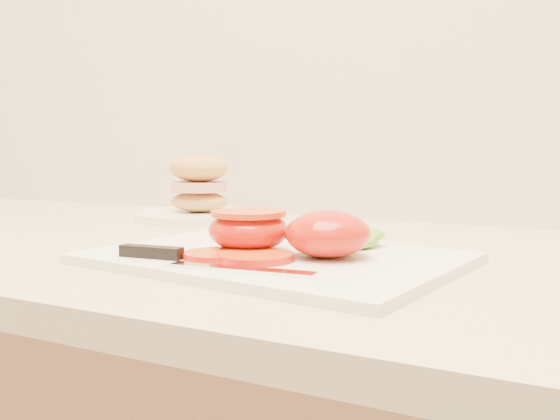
% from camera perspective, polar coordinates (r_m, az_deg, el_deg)
% --- Properties ---
extents(cutting_board, '(0.40, 0.31, 0.01)m').
position_cam_1_polar(cutting_board, '(0.66, -0.41, -4.41)').
color(cutting_board, white).
rests_on(cutting_board, counter).
extents(tomato_half_dome, '(0.09, 0.09, 0.05)m').
position_cam_1_polar(tomato_half_dome, '(0.63, 4.40, -2.18)').
color(tomato_half_dome, red).
rests_on(tomato_half_dome, cutting_board).
extents(tomato_half_cut, '(0.09, 0.09, 0.04)m').
position_cam_1_polar(tomato_half_cut, '(0.67, -2.88, -1.73)').
color(tomato_half_cut, red).
rests_on(tomato_half_cut, cutting_board).
extents(tomato_slice_0, '(0.07, 0.07, 0.01)m').
position_cam_1_polar(tomato_slice_0, '(0.62, -2.23, -4.30)').
color(tomato_slice_0, '#D74811').
rests_on(tomato_slice_0, cutting_board).
extents(tomato_slice_1, '(0.07, 0.07, 0.01)m').
position_cam_1_polar(tomato_slice_1, '(0.63, -5.88, -4.10)').
color(tomato_slice_1, '#D74811').
rests_on(tomato_slice_1, cutting_board).
extents(lettuce_leaf_0, '(0.12, 0.10, 0.02)m').
position_cam_1_polar(lettuce_leaf_0, '(0.71, 5.42, -2.38)').
color(lettuce_leaf_0, '#93BE32').
rests_on(lettuce_leaf_0, cutting_board).
extents(knife, '(0.22, 0.04, 0.01)m').
position_cam_1_polar(knife, '(0.61, -8.74, -4.39)').
color(knife, silver).
rests_on(knife, cutting_board).
extents(sandwich_plate, '(0.22, 0.22, 0.11)m').
position_cam_1_polar(sandwich_plate, '(1.05, -7.41, 1.25)').
color(sandwich_plate, white).
rests_on(sandwich_plate, counter).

